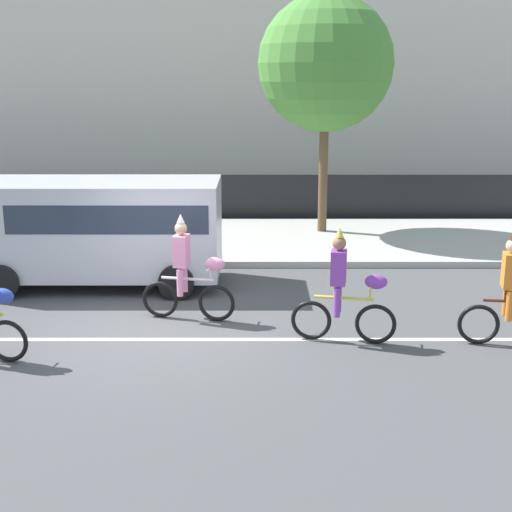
# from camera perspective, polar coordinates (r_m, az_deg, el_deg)

# --- Properties ---
(ground_plane) EXTENTS (80.00, 80.00, 0.00)m
(ground_plane) POSITION_cam_1_polar(r_m,az_deg,el_deg) (12.47, -8.07, -5.83)
(ground_plane) COLOR #4C4C4F
(road_centre_line) EXTENTS (36.00, 0.14, 0.01)m
(road_centre_line) POSITION_cam_1_polar(r_m,az_deg,el_deg) (12.01, -8.39, -6.63)
(road_centre_line) COLOR beige
(road_centre_line) RESTS_ON ground
(sidewalk_curb) EXTENTS (60.00, 5.00, 0.15)m
(sidewalk_curb) POSITION_cam_1_polar(r_m,az_deg,el_deg) (18.65, -5.43, 1.26)
(sidewalk_curb) COLOR #ADAAA3
(sidewalk_curb) RESTS_ON ground
(fence_line) EXTENTS (40.00, 0.08, 1.40)m
(fence_line) POSITION_cam_1_polar(r_m,az_deg,el_deg) (21.36, -4.78, 4.65)
(fence_line) COLOR black
(fence_line) RESTS_ON ground
(building_backdrop) EXTENTS (28.00, 8.00, 7.29)m
(building_backdrop) POSITION_cam_1_polar(r_m,az_deg,el_deg) (29.81, -7.10, 13.00)
(building_backdrop) COLOR beige
(building_backdrop) RESTS_ON ground
(parade_cyclist_pink) EXTENTS (1.70, 0.55, 1.92)m
(parade_cyclist_pink) POSITION_cam_1_polar(r_m,az_deg,el_deg) (12.66, -5.64, -1.45)
(parade_cyclist_pink) COLOR black
(parade_cyclist_pink) RESTS_ON ground
(parade_cyclist_purple) EXTENTS (1.70, 0.53, 1.92)m
(parade_cyclist_purple) POSITION_cam_1_polar(r_m,az_deg,el_deg) (11.62, 6.94, -2.92)
(parade_cyclist_purple) COLOR black
(parade_cyclist_purple) RESTS_ON ground
(parked_van_silver) EXTENTS (5.00, 2.22, 2.18)m
(parked_van_silver) POSITION_cam_1_polar(r_m,az_deg,el_deg) (14.95, -12.48, 2.44)
(parked_van_silver) COLOR silver
(parked_van_silver) RESTS_ON ground
(street_tree_near_lamp) EXTENTS (3.49, 3.49, 6.15)m
(street_tree_near_lamp) POSITION_cam_1_polar(r_m,az_deg,el_deg) (19.01, 5.39, 15.07)
(street_tree_near_lamp) COLOR brown
(street_tree_near_lamp) RESTS_ON sidewalk_curb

